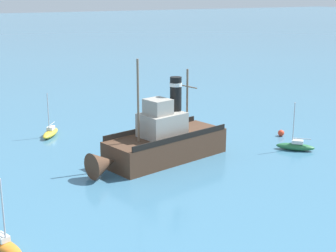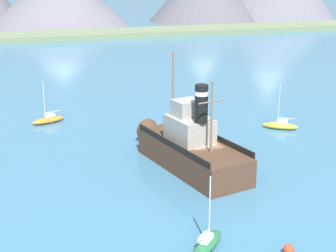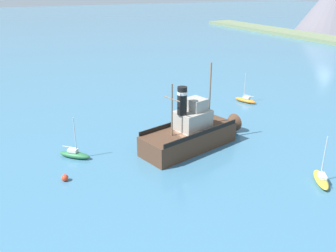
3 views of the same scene
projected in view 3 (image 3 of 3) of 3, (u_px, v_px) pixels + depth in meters
The scene contains 6 objects.
ground_plane at pixel (188, 152), 41.68m from camera, with size 600.00×600.00×0.00m, color teal.
old_tugboat at pixel (193, 133), 42.37m from camera, with size 7.19×14.79×9.90m.
sailboat_yellow at pixel (321, 179), 35.07m from camera, with size 3.77×3.03×4.90m.
sailboat_orange at pixel (245, 100), 58.86m from camera, with size 3.94×2.36×4.90m.
sailboat_green at pixel (75, 154), 40.15m from camera, with size 3.44×3.49×4.90m.
mooring_buoy at pixel (65, 178), 35.45m from camera, with size 0.70×0.70×0.70m, color red.
Camera 3 is at (32.64, -18.65, 18.41)m, focal length 38.00 mm.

